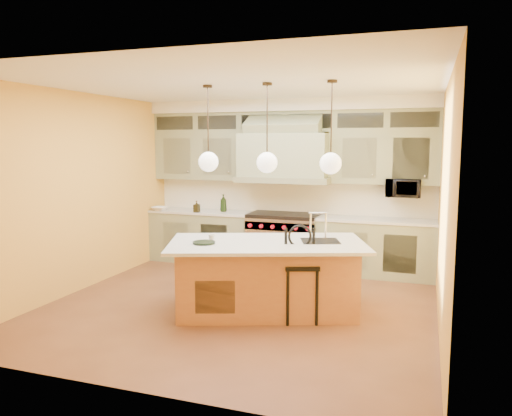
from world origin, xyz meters
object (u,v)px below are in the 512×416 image
at_px(range, 284,241).
at_px(microwave, 403,188).
at_px(counter_stool, 301,267).
at_px(kitchen_island, 267,275).

relative_size(range, microwave, 2.21).
distance_m(range, counter_stool, 2.58).
xyz_separation_m(range, counter_stool, (0.89, -2.41, 0.18)).
height_order(kitchen_island, counter_stool, kitchen_island).
distance_m(range, microwave, 2.18).
bearing_deg(microwave, range, -176.88).
height_order(range, kitchen_island, kitchen_island).
distance_m(counter_stool, microwave, 2.85).
height_order(range, microwave, microwave).
bearing_deg(microwave, counter_stool, -112.82).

